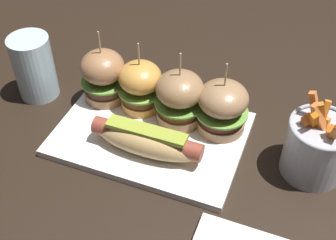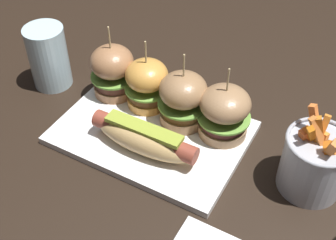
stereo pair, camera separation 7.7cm
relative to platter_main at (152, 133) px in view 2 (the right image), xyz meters
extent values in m
plane|color=black|center=(0.00, 0.00, -0.01)|extent=(3.00, 3.00, 0.00)
cube|color=white|center=(0.00, 0.00, 0.00)|extent=(0.34, 0.23, 0.01)
ellipsoid|color=tan|center=(0.01, -0.05, 0.03)|extent=(0.19, 0.06, 0.05)
cylinder|color=brown|center=(0.01, -0.05, 0.04)|extent=(0.20, 0.03, 0.03)
cube|color=olive|center=(0.01, -0.05, 0.06)|extent=(0.14, 0.03, 0.01)
cylinder|color=#9A6A45|center=(-0.12, 0.06, 0.02)|extent=(0.08, 0.08, 0.02)
cylinder|color=#512D22|center=(-0.12, 0.06, 0.04)|extent=(0.08, 0.08, 0.02)
cylinder|color=#609338|center=(-0.12, 0.06, 0.05)|extent=(0.09, 0.09, 0.00)
ellipsoid|color=#9A6A45|center=(-0.12, 0.06, 0.08)|extent=(0.08, 0.08, 0.06)
cylinder|color=tan|center=(-0.12, 0.06, 0.13)|extent=(0.00, 0.00, 0.06)
cylinder|color=#CB8D3D|center=(-0.05, 0.06, 0.02)|extent=(0.08, 0.08, 0.02)
cylinder|color=brown|center=(-0.05, 0.06, 0.03)|extent=(0.07, 0.07, 0.02)
cylinder|color=#6B9E3D|center=(-0.05, 0.06, 0.05)|extent=(0.09, 0.09, 0.00)
ellipsoid|color=#CB8D3D|center=(-0.05, 0.06, 0.08)|extent=(0.08, 0.08, 0.06)
cylinder|color=tan|center=(-0.05, 0.06, 0.12)|extent=(0.00, 0.00, 0.06)
cylinder|color=#956E49|center=(0.04, 0.05, 0.02)|extent=(0.08, 0.08, 0.02)
cylinder|color=brown|center=(0.04, 0.05, 0.04)|extent=(0.08, 0.08, 0.02)
cylinder|color=#609338|center=(0.04, 0.05, 0.05)|extent=(0.09, 0.09, 0.00)
ellipsoid|color=#956E49|center=(0.04, 0.05, 0.08)|extent=(0.09, 0.09, 0.06)
cylinder|color=tan|center=(0.04, 0.05, 0.12)|extent=(0.00, 0.00, 0.06)
cylinder|color=#99734E|center=(0.11, 0.06, 0.02)|extent=(0.09, 0.09, 0.02)
cylinder|color=#532724|center=(0.11, 0.06, 0.04)|extent=(0.08, 0.08, 0.02)
cylinder|color=#6B9E3D|center=(0.11, 0.06, 0.05)|extent=(0.09, 0.09, 0.00)
ellipsoid|color=#99734E|center=(0.11, 0.06, 0.08)|extent=(0.09, 0.09, 0.06)
cylinder|color=tan|center=(0.11, 0.06, 0.12)|extent=(0.00, 0.00, 0.06)
cylinder|color=#A8AAB2|center=(0.28, 0.03, 0.04)|extent=(0.10, 0.10, 0.10)
torus|color=#A8AAB2|center=(0.28, 0.03, 0.10)|extent=(0.11, 0.11, 0.01)
cube|color=#CD6A12|center=(0.27, 0.03, 0.09)|extent=(0.02, 0.05, 0.08)
cube|color=orange|center=(0.26, 0.03, 0.08)|extent=(0.02, 0.03, 0.06)
cube|color=orange|center=(0.31, 0.02, 0.09)|extent=(0.04, 0.04, 0.06)
cube|color=orange|center=(0.29, 0.03, 0.08)|extent=(0.01, 0.02, 0.06)
cube|color=orange|center=(0.28, 0.03, 0.10)|extent=(0.04, 0.02, 0.09)
cube|color=orange|center=(0.30, 0.01, 0.08)|extent=(0.03, 0.04, 0.06)
cube|color=orange|center=(0.27, 0.05, 0.10)|extent=(0.04, 0.02, 0.09)
cube|color=orange|center=(0.30, 0.01, 0.09)|extent=(0.03, 0.04, 0.08)
cube|color=orange|center=(0.28, 0.03, 0.09)|extent=(0.01, 0.04, 0.08)
cube|color=orange|center=(0.27, 0.03, 0.08)|extent=(0.04, 0.02, 0.06)
cube|color=orange|center=(0.28, 0.03, 0.10)|extent=(0.05, 0.02, 0.08)
cylinder|color=silver|center=(-0.26, 0.04, 0.06)|extent=(0.08, 0.08, 0.13)
camera|label=1|loc=(0.24, -0.53, 0.58)|focal=47.64mm
camera|label=2|loc=(0.31, -0.49, 0.58)|focal=47.64mm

